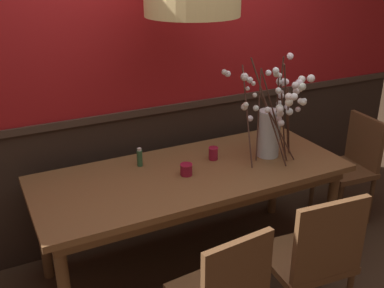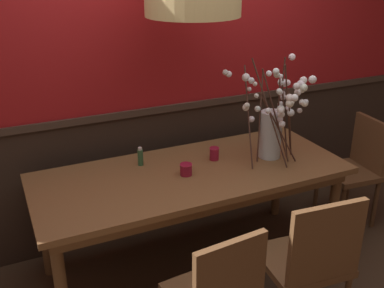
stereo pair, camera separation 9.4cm
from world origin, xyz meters
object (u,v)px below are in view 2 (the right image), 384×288
at_px(dining_table, 192,182).
at_px(candle_holder_nearer_center, 214,154).
at_px(condiment_bottle, 140,157).
at_px(chair_near_side_right, 310,258).
at_px(vase_with_blossoms, 274,124).
at_px(chair_head_east_end, 356,165).
at_px(chair_far_side_right, 180,150).
at_px(candle_holder_nearer_edge, 186,169).

bearing_deg(dining_table, candle_holder_nearer_center, 24.16).
bearing_deg(candle_holder_nearer_center, condiment_bottle, 164.99).
distance_m(chair_near_side_right, candle_holder_nearer_center, 0.99).
distance_m(candle_holder_nearer_center, condiment_bottle, 0.51).
bearing_deg(vase_with_blossoms, candle_holder_nearer_center, 158.21).
distance_m(chair_near_side_right, condiment_bottle, 1.28).
height_order(chair_head_east_end, vase_with_blossoms, vase_with_blossoms).
xyz_separation_m(chair_head_east_end, chair_far_side_right, (-1.21, 0.84, 0.02)).
bearing_deg(candle_holder_nearer_center, vase_with_blossoms, -21.79).
bearing_deg(chair_far_side_right, chair_head_east_end, -34.68).
bearing_deg(dining_table, candle_holder_nearer_edge, -148.41).
xyz_separation_m(chair_head_east_end, vase_with_blossoms, (-0.89, -0.06, 0.51)).
relative_size(dining_table, condiment_bottle, 16.01).
xyz_separation_m(dining_table, chair_near_side_right, (0.33, -0.85, -0.15)).
xyz_separation_m(chair_head_east_end, condiment_bottle, (-1.76, 0.22, 0.32)).
height_order(chair_far_side_right, condiment_bottle, chair_far_side_right).
bearing_deg(chair_head_east_end, candle_holder_nearer_center, 175.91).
xyz_separation_m(dining_table, chair_head_east_end, (1.48, 0.01, -0.18)).
distance_m(chair_head_east_end, chair_far_side_right, 1.47).
bearing_deg(vase_with_blossoms, chair_near_side_right, -107.95).
relative_size(dining_table, candle_holder_nearer_edge, 25.09).
bearing_deg(candle_holder_nearer_edge, candle_holder_nearer_center, 25.86).
distance_m(dining_table, condiment_bottle, 0.39).
xyz_separation_m(chair_near_side_right, chair_head_east_end, (1.15, 0.85, -0.02)).
height_order(dining_table, candle_holder_nearer_edge, candle_holder_nearer_edge).
xyz_separation_m(chair_near_side_right, candle_holder_nearer_center, (-0.12, 0.94, 0.28)).
height_order(chair_head_east_end, condiment_bottle, condiment_bottle).
height_order(candle_holder_nearer_edge, condiment_bottle, condiment_bottle).
relative_size(chair_far_side_right, vase_with_blossoms, 1.27).
xyz_separation_m(chair_near_side_right, vase_with_blossoms, (0.26, 0.79, 0.49)).
xyz_separation_m(dining_table, condiment_bottle, (-0.28, 0.23, 0.14)).
bearing_deg(dining_table, chair_far_side_right, 72.17).
height_order(chair_near_side_right, vase_with_blossoms, vase_with_blossoms).
bearing_deg(candle_holder_nearer_edge, condiment_bottle, 129.57).
bearing_deg(candle_holder_nearer_edge, chair_near_side_right, -64.04).
distance_m(vase_with_blossoms, candle_holder_nearer_center, 0.46).
height_order(chair_far_side_right, candle_holder_nearer_edge, chair_far_side_right).
xyz_separation_m(candle_holder_nearer_center, candle_holder_nearer_edge, (-0.28, -0.13, -0.01)).
relative_size(candle_holder_nearer_edge, condiment_bottle, 0.64).
height_order(chair_head_east_end, candle_holder_nearer_center, chair_head_east_end).
xyz_separation_m(chair_far_side_right, candle_holder_nearer_edge, (-0.33, -0.88, 0.28)).
relative_size(chair_far_side_right, candle_holder_nearer_edge, 11.29).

